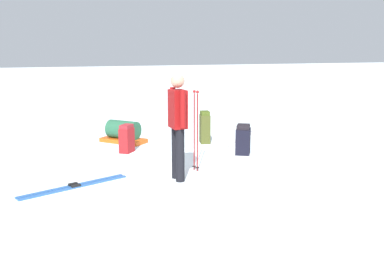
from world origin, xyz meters
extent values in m
plane|color=white|center=(0.00, 0.00, 0.00)|extent=(80.00, 80.00, 0.00)
cylinder|color=black|center=(-0.90, 0.50, 0.42)|extent=(0.14, 0.14, 0.85)
cylinder|color=black|center=(-0.70, 0.51, 0.42)|extent=(0.14, 0.14, 0.85)
cube|color=maroon|center=(-0.80, 0.50, 1.15)|extent=(0.35, 0.24, 0.60)
cylinder|color=maroon|center=(-1.04, 0.49, 1.18)|extent=(0.09, 0.09, 0.58)
cylinder|color=maroon|center=(-0.56, 0.51, 1.18)|extent=(0.09, 0.09, 0.58)
sphere|color=tan|center=(-0.80, 0.50, 1.59)|extent=(0.22, 0.22, 0.22)
cube|color=silver|center=(1.70, -1.84, 0.01)|extent=(1.46, 1.32, 0.02)
cube|color=black|center=(1.70, -1.84, 0.04)|extent=(0.15, 0.14, 0.03)
cube|color=silver|center=(1.77, -1.76, 0.01)|extent=(1.46, 1.32, 0.02)
cube|color=black|center=(1.77, -1.76, 0.04)|extent=(0.15, 0.14, 0.03)
cube|color=#2D5DA6|center=(-0.62, 2.14, 0.01)|extent=(0.72, 1.64, 0.02)
cube|color=black|center=(-0.62, 2.14, 0.04)|extent=(0.11, 0.15, 0.03)
cube|color=#2D5DA6|center=(-0.71, 2.10, 0.01)|extent=(0.72, 1.64, 0.02)
cube|color=black|center=(-0.71, 2.10, 0.04)|extent=(0.11, 0.15, 0.03)
cube|color=#454A1E|center=(1.60, -0.83, 0.32)|extent=(0.33, 0.26, 0.63)
cube|color=#425219|center=(1.60, -0.83, 0.67)|extent=(0.30, 0.23, 0.08)
cube|color=black|center=(0.43, -1.22, 0.25)|extent=(0.46, 0.42, 0.51)
cube|color=black|center=(0.43, -1.22, 0.55)|extent=(0.41, 0.38, 0.08)
cube|color=maroon|center=(1.28, 0.96, 0.25)|extent=(0.37, 0.35, 0.49)
cube|color=maroon|center=(1.28, 0.96, 0.53)|extent=(0.33, 0.32, 0.08)
cylinder|color=maroon|center=(-0.44, 0.05, 0.67)|extent=(0.02, 0.02, 1.34)
sphere|color=#A51919|center=(-0.44, 0.05, 1.37)|extent=(0.05, 0.05, 0.05)
cylinder|color=black|center=(-0.44, 0.05, 0.06)|extent=(0.07, 0.07, 0.01)
cylinder|color=maroon|center=(-0.35, 0.08, 0.67)|extent=(0.02, 0.02, 1.34)
sphere|color=#A51919|center=(-0.35, 0.08, 1.37)|extent=(0.05, 0.05, 0.05)
cylinder|color=black|center=(-0.35, 0.08, 0.06)|extent=(0.07, 0.07, 0.01)
cube|color=#E05515|center=(2.23, 0.87, 0.04)|extent=(1.04, 1.03, 0.09)
cylinder|color=#275D40|center=(2.23, 0.87, 0.29)|extent=(0.79, 0.78, 0.40)
camera|label=1|loc=(-7.26, 2.42, 2.12)|focal=40.63mm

